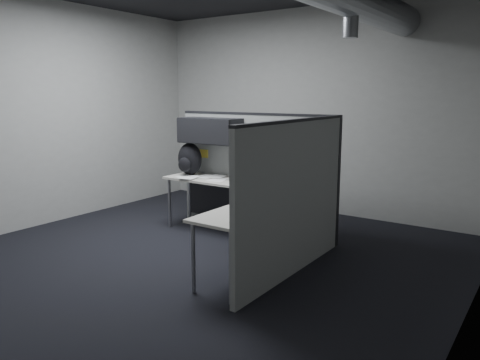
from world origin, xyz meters
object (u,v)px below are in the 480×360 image
Objects in this scene: phone at (252,207)px; desk at (245,197)px; monitor at (295,171)px; keyboard at (251,189)px; backpack at (189,160)px.

desk is at bearing 145.62° from phone.
keyboard is (-0.42, -0.34, -0.22)m from monitor.
phone is 0.49× the size of backpack.
desk is 10.20× the size of phone.
desk is 4.19× the size of monitor.
desk is 0.24m from keyboard.
monitor is (0.58, 0.23, 0.35)m from desk.
monitor is 1.21× the size of keyboard.
phone reaches higher than desk.
desk is at bearing -172.41° from monitor.
desk is 0.72m from monitor.
keyboard is at bearing -32.44° from desk.
monitor is 2.44× the size of phone.
monitor reaches higher than phone.
monitor is at bearing 113.88° from phone.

